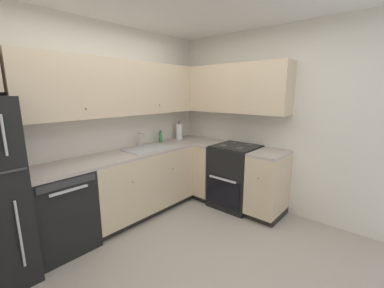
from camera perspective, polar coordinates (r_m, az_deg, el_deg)
name	(u,v)px	position (r m, az deg, el deg)	size (l,w,h in m)	color
ground_plane	(187,269)	(2.70, -1.11, -27.06)	(3.58, 3.12, 0.02)	#A89E8E
wall_back	(96,125)	(3.40, -21.50, 4.15)	(3.68, 0.05, 2.55)	silver
wall_right	(273,122)	(3.67, 18.24, 4.90)	(0.05, 3.22, 2.55)	silver
dishwasher	(60,211)	(3.08, -28.43, -13.46)	(0.60, 0.63, 0.88)	black
lower_cabinets_back	(140,183)	(3.55, -11.93, -8.85)	(1.54, 0.62, 0.88)	beige
countertop_back	(139,152)	(3.41, -12.26, -1.73)	(2.74, 0.60, 0.04)	#B7A89E
lower_cabinets_right	(243,179)	(3.68, 11.89, -8.08)	(0.62, 1.29, 0.88)	beige
countertop_right	(245,149)	(3.55, 12.18, -1.20)	(0.60, 1.29, 0.03)	#B7A89E
oven_range	(235,176)	(3.75, 10.04, -7.24)	(0.68, 0.62, 1.06)	black
upper_cabinets_back	(119,88)	(3.34, -16.63, 12.31)	(2.42, 0.34, 0.69)	beige
upper_cabinets_right	(228,89)	(3.78, 8.41, 12.58)	(0.32, 1.84, 0.69)	beige
sink	(149,152)	(3.48, -9.96, -1.74)	(0.65, 0.40, 0.10)	#B7B7BC
faucet	(140,138)	(3.61, -12.07, 1.33)	(0.07, 0.16, 0.21)	silver
soap_bottle	(160,137)	(3.87, -7.35, 1.58)	(0.05, 0.05, 0.19)	#338C4C
paper_towel_roll	(179,131)	(4.12, -3.05, 2.94)	(0.11, 0.11, 0.32)	white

